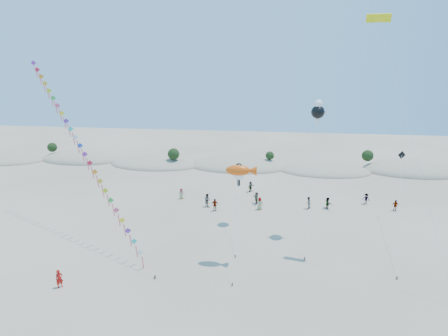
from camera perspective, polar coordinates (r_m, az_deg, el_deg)
The scene contains 10 objects.
ground at distance 31.07m, azimuth -5.78°, elevation -23.76°, with size 160.00×160.00×0.00m, color gray.
dune_ridge at distance 71.16m, azimuth 2.96°, elevation 0.32°, with size 145.30×11.49×5.57m.
kite_train at distance 44.60m, azimuth -20.98°, elevation 2.94°, with size 20.15×16.06×19.98m.
fish_kite at distance 35.97m, azimuth 2.66°, elevation -0.40°, with size 2.99×5.41×10.11m.
cartoon_kite_low at distance 45.28m, azimuth 2.26°, elevation -0.70°, with size 1.43×9.34×7.78m.
cartoon_kite_high at distance 42.27m, azimuth 14.13°, elevation 8.46°, with size 2.16×7.43×15.64m.
parafoil_kite at distance 39.36m, azimuth 22.72°, elevation 19.54°, with size 7.57×10.11×23.87m.
dark_kite at distance 48.56m, azimuth 25.33°, elevation -1.94°, with size 4.90×15.84×8.70m.
flyer_foreground at distance 38.14m, azimuth -23.80°, elevation -15.19°, with size 0.64×0.42×1.76m, color #AD130D.
beachgoers at distance 53.21m, azimuth 7.48°, elevation -4.71°, with size 30.71×9.21×1.90m.
Camera 1 is at (5.70, -22.99, 20.11)m, focal length 30.00 mm.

